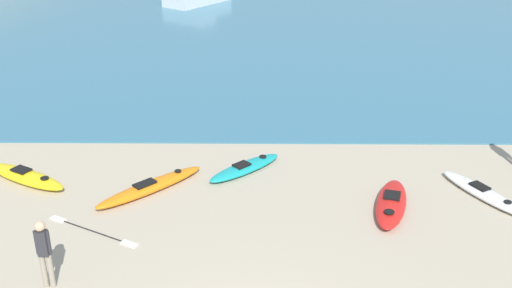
{
  "coord_description": "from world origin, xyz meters",
  "views": [
    {
      "loc": [
        0.23,
        -7.76,
        8.17
      ],
      "look_at": [
        0.08,
        9.11,
        0.5
      ],
      "focal_mm": 42.0,
      "sensor_mm": 36.0,
      "label": 1
    }
  ],
  "objects_px": {
    "person_near_foreground": "(44,250)",
    "loose_paddle": "(92,231)",
    "kayak_on_sand_2": "(26,176)",
    "kayak_on_sand_4": "(245,168)",
    "kayak_on_sand_3": "(150,187)",
    "kayak_on_sand_0": "(391,203)",
    "kayak_on_sand_1": "(483,193)"
  },
  "relations": [
    {
      "from": "kayak_on_sand_0",
      "to": "loose_paddle",
      "type": "relative_size",
      "value": 1.1
    },
    {
      "from": "kayak_on_sand_1",
      "to": "person_near_foreground",
      "type": "relative_size",
      "value": 1.75
    },
    {
      "from": "kayak_on_sand_3",
      "to": "kayak_on_sand_4",
      "type": "xyz_separation_m",
      "value": [
        2.62,
        1.25,
        -0.02
      ]
    },
    {
      "from": "kayak_on_sand_2",
      "to": "kayak_on_sand_4",
      "type": "height_order",
      "value": "kayak_on_sand_2"
    },
    {
      "from": "kayak_on_sand_1",
      "to": "kayak_on_sand_4",
      "type": "xyz_separation_m",
      "value": [
        -6.61,
        1.5,
        -0.0
      ]
    },
    {
      "from": "kayak_on_sand_1",
      "to": "kayak_on_sand_2",
      "type": "xyz_separation_m",
      "value": [
        -12.94,
        0.79,
        0.04
      ]
    },
    {
      "from": "kayak_on_sand_1",
      "to": "kayak_on_sand_3",
      "type": "xyz_separation_m",
      "value": [
        -9.23,
        0.25,
        0.02
      ]
    },
    {
      "from": "kayak_on_sand_4",
      "to": "loose_paddle",
      "type": "relative_size",
      "value": 0.94
    },
    {
      "from": "kayak_on_sand_1",
      "to": "loose_paddle",
      "type": "distance_m",
      "value": 10.5
    },
    {
      "from": "kayak_on_sand_0",
      "to": "kayak_on_sand_3",
      "type": "bearing_deg",
      "value": 172.24
    },
    {
      "from": "kayak_on_sand_3",
      "to": "kayak_on_sand_2",
      "type": "bearing_deg",
      "value": 171.62
    },
    {
      "from": "kayak_on_sand_0",
      "to": "person_near_foreground",
      "type": "height_order",
      "value": "person_near_foreground"
    },
    {
      "from": "person_near_foreground",
      "to": "loose_paddle",
      "type": "xyz_separation_m",
      "value": [
        0.35,
        2.18,
        -0.92
      ]
    },
    {
      "from": "kayak_on_sand_3",
      "to": "person_near_foreground",
      "type": "bearing_deg",
      "value": -108.83
    },
    {
      "from": "kayak_on_sand_3",
      "to": "kayak_on_sand_1",
      "type": "bearing_deg",
      "value": -1.52
    },
    {
      "from": "kayak_on_sand_0",
      "to": "kayak_on_sand_3",
      "type": "distance_m",
      "value": 6.63
    },
    {
      "from": "kayak_on_sand_2",
      "to": "loose_paddle",
      "type": "distance_m",
      "value": 3.71
    },
    {
      "from": "kayak_on_sand_0",
      "to": "loose_paddle",
      "type": "distance_m",
      "value": 7.77
    },
    {
      "from": "kayak_on_sand_0",
      "to": "kayak_on_sand_1",
      "type": "distance_m",
      "value": 2.74
    },
    {
      "from": "kayak_on_sand_2",
      "to": "kayak_on_sand_4",
      "type": "distance_m",
      "value": 6.37
    },
    {
      "from": "kayak_on_sand_1",
      "to": "kayak_on_sand_2",
      "type": "bearing_deg",
      "value": 176.5
    },
    {
      "from": "kayak_on_sand_1",
      "to": "kayak_on_sand_3",
      "type": "bearing_deg",
      "value": 178.48
    },
    {
      "from": "kayak_on_sand_3",
      "to": "person_near_foreground",
      "type": "xyz_separation_m",
      "value": [
        -1.46,
        -4.27,
        0.8
      ]
    },
    {
      "from": "loose_paddle",
      "to": "kayak_on_sand_3",
      "type": "bearing_deg",
      "value": 62.2
    },
    {
      "from": "person_near_foreground",
      "to": "loose_paddle",
      "type": "bearing_deg",
      "value": 80.79
    },
    {
      "from": "loose_paddle",
      "to": "person_near_foreground",
      "type": "bearing_deg",
      "value": -99.21
    },
    {
      "from": "loose_paddle",
      "to": "kayak_on_sand_1",
      "type": "bearing_deg",
      "value": 10.13
    },
    {
      "from": "kayak_on_sand_0",
      "to": "kayak_on_sand_1",
      "type": "xyz_separation_m",
      "value": [
        2.66,
        0.65,
        -0.03
      ]
    },
    {
      "from": "kayak_on_sand_0",
      "to": "kayak_on_sand_1",
      "type": "relative_size",
      "value": 0.97
    },
    {
      "from": "kayak_on_sand_0",
      "to": "kayak_on_sand_4",
      "type": "distance_m",
      "value": 4.49
    },
    {
      "from": "kayak_on_sand_4",
      "to": "loose_paddle",
      "type": "xyz_separation_m",
      "value": [
        -3.73,
        -3.34,
        -0.11
      ]
    },
    {
      "from": "kayak_on_sand_1",
      "to": "person_near_foreground",
      "type": "distance_m",
      "value": 11.45
    }
  ]
}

